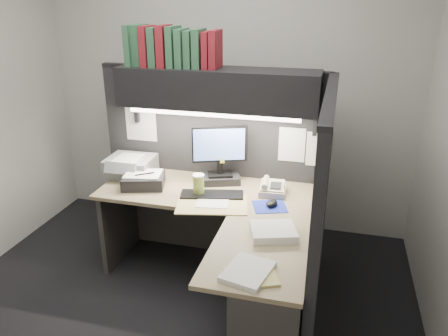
{
  "coord_description": "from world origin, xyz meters",
  "views": [
    {
      "loc": [
        1.02,
        -2.43,
        2.15
      ],
      "look_at": [
        0.24,
        0.51,
        0.95
      ],
      "focal_mm": 35.0,
      "sensor_mm": 36.0,
      "label": 1
    }
  ],
  "objects_px": {
    "monitor": "(220,161)",
    "coffee_cup": "(199,186)",
    "desk": "(231,267)",
    "telephone": "(273,189)",
    "overhead_shelf": "(217,88)",
    "notebook_stack": "(144,180)",
    "keyboard": "(212,195)",
    "printer": "(131,166)"
  },
  "relations": [
    {
      "from": "monitor",
      "to": "coffee_cup",
      "type": "relative_size",
      "value": 3.0
    },
    {
      "from": "desk",
      "to": "telephone",
      "type": "height_order",
      "value": "telephone"
    },
    {
      "from": "overhead_shelf",
      "to": "notebook_stack",
      "type": "distance_m",
      "value": 0.94
    },
    {
      "from": "notebook_stack",
      "to": "desk",
      "type": "bearing_deg",
      "value": -31.11
    },
    {
      "from": "keyboard",
      "to": "coffee_cup",
      "type": "distance_m",
      "value": 0.13
    },
    {
      "from": "desk",
      "to": "printer",
      "type": "relative_size",
      "value": 4.45
    },
    {
      "from": "monitor",
      "to": "telephone",
      "type": "height_order",
      "value": "monitor"
    },
    {
      "from": "telephone",
      "to": "printer",
      "type": "height_order",
      "value": "printer"
    },
    {
      "from": "overhead_shelf",
      "to": "telephone",
      "type": "bearing_deg",
      "value": -14.6
    },
    {
      "from": "desk",
      "to": "overhead_shelf",
      "type": "height_order",
      "value": "overhead_shelf"
    },
    {
      "from": "coffee_cup",
      "to": "printer",
      "type": "xyz_separation_m",
      "value": [
        -0.69,
        0.25,
        -0.0
      ]
    },
    {
      "from": "telephone",
      "to": "printer",
      "type": "relative_size",
      "value": 0.54
    },
    {
      "from": "monitor",
      "to": "keyboard",
      "type": "xyz_separation_m",
      "value": [
        0.01,
        -0.27,
        -0.18
      ]
    },
    {
      "from": "keyboard",
      "to": "coffee_cup",
      "type": "bearing_deg",
      "value": 170.11
    },
    {
      "from": "keyboard",
      "to": "printer",
      "type": "bearing_deg",
      "value": 150.37
    },
    {
      "from": "keyboard",
      "to": "notebook_stack",
      "type": "distance_m",
      "value": 0.59
    },
    {
      "from": "printer",
      "to": "monitor",
      "type": "bearing_deg",
      "value": 0.34
    },
    {
      "from": "printer",
      "to": "coffee_cup",
      "type": "bearing_deg",
      "value": -21.68
    },
    {
      "from": "desk",
      "to": "telephone",
      "type": "bearing_deg",
      "value": 74.53
    },
    {
      "from": "monitor",
      "to": "printer",
      "type": "bearing_deg",
      "value": 161.42
    },
    {
      "from": "desk",
      "to": "overhead_shelf",
      "type": "relative_size",
      "value": 1.1
    },
    {
      "from": "coffee_cup",
      "to": "notebook_stack",
      "type": "height_order",
      "value": "coffee_cup"
    },
    {
      "from": "desk",
      "to": "overhead_shelf",
      "type": "xyz_separation_m",
      "value": [
        -0.3,
        0.75,
        1.06
      ]
    },
    {
      "from": "overhead_shelf",
      "to": "coffee_cup",
      "type": "bearing_deg",
      "value": -103.19
    },
    {
      "from": "coffee_cup",
      "to": "overhead_shelf",
      "type": "bearing_deg",
      "value": 76.81
    },
    {
      "from": "monitor",
      "to": "telephone",
      "type": "relative_size",
      "value": 2.31
    },
    {
      "from": "keyboard",
      "to": "desk",
      "type": "bearing_deg",
      "value": -72.66
    },
    {
      "from": "keyboard",
      "to": "telephone",
      "type": "bearing_deg",
      "value": 8.32
    },
    {
      "from": "printer",
      "to": "desk",
      "type": "bearing_deg",
      "value": -35.52
    },
    {
      "from": "monitor",
      "to": "telephone",
      "type": "bearing_deg",
      "value": -33.97
    },
    {
      "from": "overhead_shelf",
      "to": "telephone",
      "type": "distance_m",
      "value": 0.88
    },
    {
      "from": "desk",
      "to": "telephone",
      "type": "relative_size",
      "value": 8.24
    },
    {
      "from": "desk",
      "to": "keyboard",
      "type": "distance_m",
      "value": 0.61
    },
    {
      "from": "desk",
      "to": "notebook_stack",
      "type": "bearing_deg",
      "value": 148.89
    },
    {
      "from": "overhead_shelf",
      "to": "coffee_cup",
      "type": "distance_m",
      "value": 0.75
    },
    {
      "from": "overhead_shelf",
      "to": "coffee_cup",
      "type": "xyz_separation_m",
      "value": [
        -0.07,
        -0.29,
        -0.69
      ]
    },
    {
      "from": "monitor",
      "to": "coffee_cup",
      "type": "height_order",
      "value": "monitor"
    },
    {
      "from": "desk",
      "to": "coffee_cup",
      "type": "height_order",
      "value": "coffee_cup"
    },
    {
      "from": "monitor",
      "to": "keyboard",
      "type": "relative_size",
      "value": 1.0
    },
    {
      "from": "desk",
      "to": "monitor",
      "type": "height_order",
      "value": "monitor"
    },
    {
      "from": "telephone",
      "to": "coffee_cup",
      "type": "height_order",
      "value": "coffee_cup"
    },
    {
      "from": "telephone",
      "to": "notebook_stack",
      "type": "xyz_separation_m",
      "value": [
        -1.02,
        -0.12,
        0.01
      ]
    }
  ]
}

